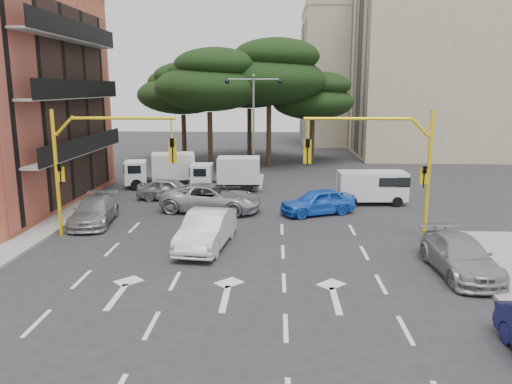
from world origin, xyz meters
TOP-DOWN VIEW (x-y plane):
  - ground at (0.00, 0.00)m, footprint 120.00×120.00m
  - median_strip at (0.00, 16.00)m, footprint 1.40×6.00m
  - apartment_beige_near at (19.95, 32.00)m, footprint 20.20×12.15m
  - apartment_beige_far at (12.95, 44.00)m, footprint 16.20×12.15m
  - pine_left_near at (-3.94, 21.96)m, footprint 9.15×9.15m
  - pine_center at (1.06, 23.96)m, footprint 9.98×9.98m
  - pine_left_far at (-6.94, 25.96)m, footprint 8.32×8.32m
  - pine_right at (5.06, 25.96)m, footprint 7.49×7.49m
  - pine_back at (-0.94, 28.96)m, footprint 9.15×9.15m
  - signal_mast_right at (6.80, 1.99)m, footprint 5.79×0.37m
  - signal_mast_left at (-6.80, 1.99)m, footprint 5.79×0.37m
  - street_lamp_center at (0.00, 16.00)m, footprint 4.16×0.36m
  - car_white_hatch at (-1.38, 0.47)m, footprint 2.32×5.09m
  - car_blue_compact at (4.01, 6.63)m, footprint 4.55×3.25m
  - car_silver_wagon at (-7.76, 4.17)m, footprint 2.46×4.87m
  - car_silver_cross_a at (-2.00, 7.00)m, footprint 6.06×3.56m
  - car_silver_cross_b at (-5.00, 9.93)m, footprint 4.24×2.10m
  - car_silver_parked at (8.70, -2.31)m, footprint 2.17×4.88m
  - van_white at (7.51, 9.39)m, footprint 4.13×2.02m
  - box_truck_a at (-6.51, 14.00)m, footprint 5.24×3.09m
  - box_truck_b at (-1.73, 12.89)m, footprint 4.82×2.16m

SIDE VIEW (x-z plane):
  - ground at x=0.00m, z-range 0.00..0.00m
  - median_strip at x=0.00m, z-range 0.00..0.15m
  - car_silver_wagon at x=-7.76m, z-range 0.00..1.36m
  - car_silver_parked at x=8.70m, z-range 0.00..1.39m
  - car_silver_cross_b at x=-5.00m, z-range 0.00..1.39m
  - car_blue_compact at x=4.01m, z-range 0.00..1.44m
  - car_silver_cross_a at x=-2.00m, z-range 0.00..1.58m
  - car_white_hatch at x=-1.38m, z-range 0.00..1.62m
  - van_white at x=7.51m, z-range 0.00..2.03m
  - box_truck_b at x=-1.73m, z-range 0.00..2.34m
  - box_truck_a at x=-6.51m, z-range 0.00..2.41m
  - signal_mast_right at x=6.80m, z-range 0.88..6.88m
  - signal_mast_left at x=-6.80m, z-range 0.88..6.88m
  - street_lamp_center at x=0.00m, z-range 1.54..9.31m
  - pine_right at x=5.06m, z-range 2.03..10.40m
  - pine_left_far at x=-6.94m, z-range 2.26..11.56m
  - pine_left_near at x=-3.94m, z-range 2.49..12.72m
  - pine_back at x=-0.94m, z-range 2.49..12.72m
  - pine_center at x=1.06m, z-range 2.72..13.88m
  - apartment_beige_far at x=12.95m, z-range 0.00..16.70m
  - apartment_beige_near at x=19.95m, z-range 0.00..18.70m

